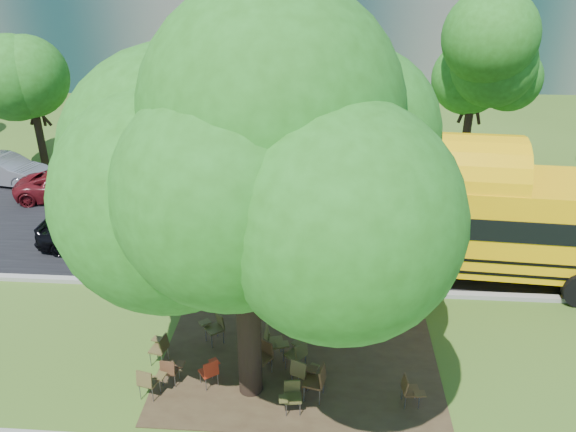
# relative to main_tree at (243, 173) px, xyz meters

# --- Properties ---
(ground) EXTENTS (160.00, 160.00, 0.00)m
(ground) POSITION_rel_main_tree_xyz_m (0.10, 1.39, -5.56)
(ground) COLOR #36531A
(ground) RESTS_ON ground
(dirt_patch) EXTENTS (7.00, 4.50, 0.03)m
(dirt_patch) POSITION_rel_main_tree_xyz_m (1.10, 0.89, -5.54)
(dirt_patch) COLOR #382819
(dirt_patch) RESTS_ON ground
(asphalt_road) EXTENTS (80.00, 8.00, 0.04)m
(asphalt_road) POSITION_rel_main_tree_xyz_m (0.10, 8.39, -5.54)
(asphalt_road) COLOR black
(asphalt_road) RESTS_ON ground
(kerb_near) EXTENTS (80.00, 0.25, 0.14)m
(kerb_near) POSITION_rel_main_tree_xyz_m (0.10, 4.39, -5.49)
(kerb_near) COLOR gray
(kerb_near) RESTS_ON ground
(kerb_far) EXTENTS (80.00, 0.25, 0.14)m
(kerb_far) POSITION_rel_main_tree_xyz_m (0.10, 12.49, -5.49)
(kerb_far) COLOR gray
(kerb_far) RESTS_ON ground
(bg_tree_0) EXTENTS (5.20, 5.20, 7.18)m
(bg_tree_0) POSITION_rel_main_tree_xyz_m (-11.90, 14.39, -0.99)
(bg_tree_0) COLOR black
(bg_tree_0) RESTS_ON ground
(bg_tree_2) EXTENTS (4.80, 4.80, 6.62)m
(bg_tree_2) POSITION_rel_main_tree_xyz_m (-4.90, 17.39, -1.34)
(bg_tree_2) COLOR black
(bg_tree_2) RESTS_ON ground
(bg_tree_3) EXTENTS (5.60, 5.60, 7.84)m
(bg_tree_3) POSITION_rel_main_tree_xyz_m (8.10, 15.39, -0.53)
(bg_tree_3) COLOR black
(bg_tree_3) RESTS_ON ground
(main_tree) EXTENTS (7.20, 7.20, 9.17)m
(main_tree) POSITION_rel_main_tree_xyz_m (0.00, 0.00, 0.00)
(main_tree) COLOR black
(main_tree) RESTS_ON ground
(school_bus) EXTENTS (13.88, 3.94, 3.35)m
(school_bus) POSITION_rel_main_tree_xyz_m (5.94, 5.80, -3.62)
(school_bus) COLOR #F6B207
(school_bus) RESTS_ON ground
(chair_0) EXTENTS (0.64, 0.50, 0.85)m
(chair_0) POSITION_rel_main_tree_xyz_m (-2.33, -0.43, -5.03)
(chair_0) COLOR brown
(chair_0) RESTS_ON ground
(chair_1) EXTENTS (0.54, 0.46, 0.78)m
(chair_1) POSITION_rel_main_tree_xyz_m (-1.94, 0.04, -5.07)
(chair_1) COLOR #4D2E1B
(chair_1) RESTS_ON ground
(chair_2) EXTENTS (0.54, 0.68, 0.80)m
(chair_2) POSITION_rel_main_tree_xyz_m (-0.98, 0.06, -5.06)
(chair_2) COLOR #A72711
(chair_2) RESTS_ON ground
(chair_3) EXTENTS (0.80, 0.63, 0.94)m
(chair_3) POSITION_rel_main_tree_xyz_m (0.19, 0.64, -4.98)
(chair_3) COLOR #4A321A
(chair_3) RESTS_ON ground
(chair_4) EXTENTS (0.71, 0.56, 0.87)m
(chair_4) POSITION_rel_main_tree_xyz_m (1.20, 0.15, -5.02)
(chair_4) COLOR brown
(chair_4) RESTS_ON ground
(chair_5) EXTENTS (0.53, 0.53, 0.79)m
(chair_5) POSITION_rel_main_tree_xyz_m (1.01, -0.59, -5.07)
(chair_5) COLOR #46421E
(chair_5) RESTS_ON ground
(chair_6) EXTENTS (0.56, 0.72, 0.96)m
(chair_6) POSITION_rel_main_tree_xyz_m (1.56, -0.16, -4.96)
(chair_6) COLOR #452D18
(chair_6) RESTS_ON ground
(chair_7) EXTENTS (0.52, 0.54, 0.81)m
(chair_7) POSITION_rel_main_tree_xyz_m (3.69, -0.25, -5.06)
(chair_7) COLOR #4D351B
(chair_7) RESTS_ON ground
(chair_8) EXTENTS (0.49, 0.63, 0.84)m
(chair_8) POSITION_rel_main_tree_xyz_m (-2.39, 0.81, -5.04)
(chair_8) COLOR brown
(chair_8) RESTS_ON ground
(chair_9) EXTENTS (0.75, 0.60, 0.89)m
(chair_9) POSITION_rel_main_tree_xyz_m (-1.17, 1.75, -5.01)
(chair_9) COLOR #463F1E
(chair_9) RESTS_ON ground
(chair_10) EXTENTS (0.70, 0.66, 0.96)m
(chair_10) POSITION_rel_main_tree_xyz_m (0.42, 1.14, -4.96)
(chair_10) COLOR brown
(chair_10) RESTS_ON ground
(chair_11) EXTENTS (0.61, 0.77, 0.90)m
(chair_11) POSITION_rel_main_tree_xyz_m (1.08, 0.79, -5.00)
(chair_11) COLOR #4A4620
(chair_11) RESTS_ON ground
(black_car) EXTENTS (3.93, 1.62, 1.33)m
(black_car) POSITION_rel_main_tree_xyz_m (-6.30, 6.57, -4.89)
(black_car) COLOR black
(black_car) RESTS_ON ground
(bg_car_silver) EXTENTS (4.23, 2.13, 1.33)m
(bg_car_silver) POSITION_rel_main_tree_xyz_m (-12.62, 12.19, -4.89)
(bg_car_silver) COLOR gray
(bg_car_silver) RESTS_ON ground
(bg_car_red) EXTENTS (4.47, 2.63, 1.17)m
(bg_car_red) POSITION_rel_main_tree_xyz_m (-9.12, 10.86, -4.97)
(bg_car_red) COLOR #580F14
(bg_car_red) RESTS_ON ground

